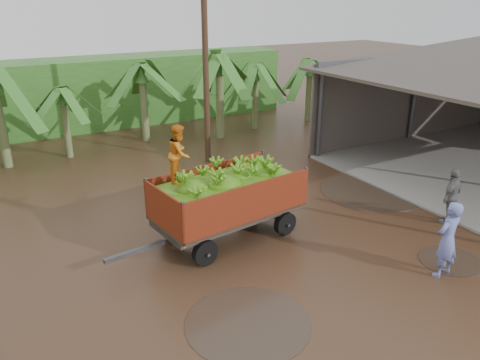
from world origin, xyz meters
name	(u,v)px	position (x,y,z in m)	size (l,w,h in m)	color
ground	(295,241)	(0.00, 0.00, 0.00)	(100.00, 100.00, 0.00)	black
hedge_north	(89,93)	(-2.00, 16.00, 1.80)	(22.00, 3.00, 3.60)	#2D661E
banana_trailer	(227,196)	(-1.56, 1.22, 1.29)	(5.97, 2.58, 3.52)	#9C2C16
man_blue	(447,239)	(2.21, -3.24, 1.01)	(0.73, 0.48, 2.01)	#6571B8
man_grey	(452,196)	(4.83, -1.36, 0.90)	(1.06, 0.44, 1.80)	slate
utility_pole	(206,64)	(0.90, 7.61, 4.08)	(1.20, 0.24, 8.05)	#47301E
banana_plants	(56,145)	(-5.21, 6.71, 1.89)	(24.36, 20.58, 4.26)	#2D661E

